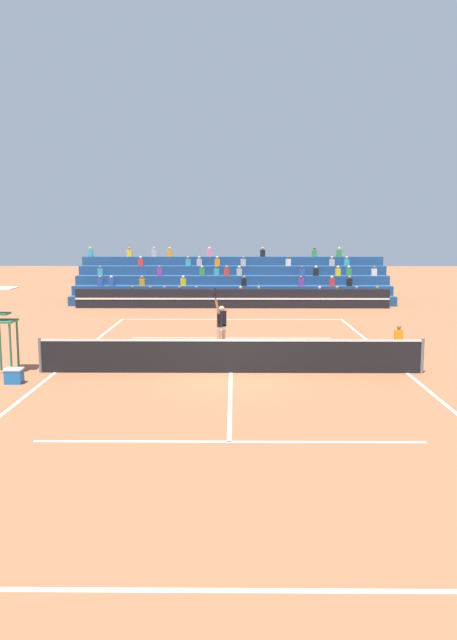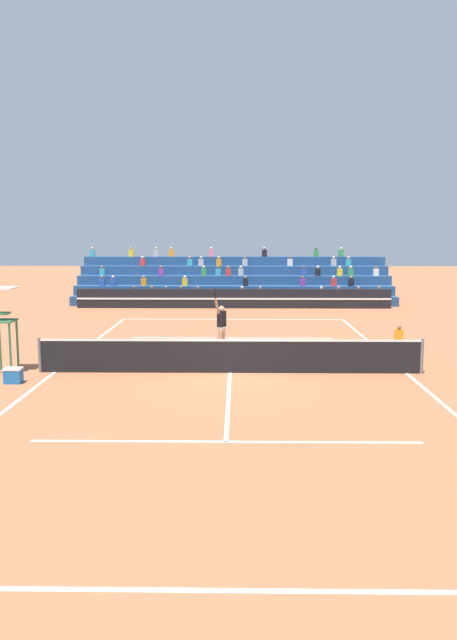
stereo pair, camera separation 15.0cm
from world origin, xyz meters
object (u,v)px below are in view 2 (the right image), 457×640
object	(u,v)px
ball_kid_courtside	(399,338)
umpire_chair	(2,318)
tennis_player	(221,326)
equipment_cooler	(13,375)
tennis_ball	(265,340)

from	to	relation	value
ball_kid_courtside	umpire_chair	bearing A→B (deg)	-161.59
tennis_player	equipment_cooler	world-z (taller)	tennis_player
ball_kid_courtside	tennis_ball	bearing A→B (deg)	166.87
tennis_ball	tennis_player	bearing A→B (deg)	-125.44
equipment_cooler	tennis_ball	bearing A→B (deg)	42.88
tennis_ball	ball_kid_courtside	bearing A→B (deg)	-13.13
umpire_chair	tennis_player	world-z (taller)	umpire_chair
umpire_chair	ball_kid_courtside	size ratio (longest dim) A/B	3.16
ball_kid_courtside	equipment_cooler	world-z (taller)	ball_kid_courtside
umpire_chair	tennis_player	xyz separation A→B (m)	(6.71, 3.30, -0.73)
ball_kid_courtside	equipment_cooler	xyz separation A→B (m)	(-12.68, -5.89, -0.10)
umpire_chair	equipment_cooler	size ratio (longest dim) A/B	5.34
equipment_cooler	ball_kid_courtside	bearing A→B (deg)	24.91
tennis_ball	equipment_cooler	world-z (taller)	equipment_cooler
ball_kid_courtside	tennis_player	distance (m)	6.88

